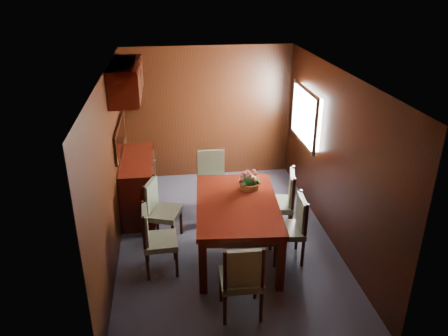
{
  "coord_description": "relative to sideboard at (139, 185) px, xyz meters",
  "views": [
    {
      "loc": [
        -0.73,
        -5.32,
        3.53
      ],
      "look_at": [
        0.0,
        0.15,
        1.05
      ],
      "focal_mm": 35.0,
      "sensor_mm": 36.0,
      "label": 1
    }
  ],
  "objects": [
    {
      "name": "sideboard",
      "position": [
        0.0,
        0.0,
        0.0
      ],
      "size": [
        0.48,
        1.4,
        0.9
      ],
      "primitive_type": "cube",
      "color": "#340C06",
      "rests_on": "ground"
    },
    {
      "name": "chair_left_near",
      "position": [
        0.27,
        -1.62,
        0.06
      ],
      "size": [
        0.44,
        0.45,
        0.92
      ],
      "rotation": [
        0.0,
        0.0,
        -1.53
      ],
      "color": "black",
      "rests_on": "ground"
    },
    {
      "name": "flower_centerpiece",
      "position": [
        1.59,
        -1.01,
        0.48
      ],
      "size": [
        0.29,
        0.29,
        0.29
      ],
      "color": "#AD6834",
      "rests_on": "dining_table"
    },
    {
      "name": "dining_table",
      "position": [
        1.35,
        -1.39,
        0.23
      ],
      "size": [
        1.2,
        1.78,
        0.79
      ],
      "rotation": [
        0.0,
        0.0,
        -0.08
      ],
      "color": "#340C06",
      "rests_on": "ground"
    },
    {
      "name": "ground",
      "position": [
        1.25,
        -1.0,
        -0.45
      ],
      "size": [
        4.5,
        4.5,
        0.0
      ],
      "primitive_type": "plane",
      "color": "#303241",
      "rests_on": "ground"
    },
    {
      "name": "chair_head",
      "position": [
        1.22,
        -2.58,
        0.09
      ],
      "size": [
        0.47,
        0.45,
        0.97
      ],
      "rotation": [
        0.0,
        0.0,
        -0.02
      ],
      "color": "black",
      "rests_on": "ground"
    },
    {
      "name": "chair_foot",
      "position": [
        1.15,
        -0.08,
        0.1
      ],
      "size": [
        0.47,
        0.46,
        0.99
      ],
      "rotation": [
        0.0,
        0.0,
        3.15
      ],
      "color": "black",
      "rests_on": "ground"
    },
    {
      "name": "chair_left_far",
      "position": [
        0.32,
        -0.9,
        0.07
      ],
      "size": [
        0.54,
        0.56,
        0.93
      ],
      "rotation": [
        0.0,
        0.0,
        -1.91
      ],
      "color": "black",
      "rests_on": "ground"
    },
    {
      "name": "chair_right_near",
      "position": [
        2.06,
        -1.59,
        0.06
      ],
      "size": [
        0.45,
        0.47,
        0.92
      ],
      "rotation": [
        0.0,
        0.0,
        1.49
      ],
      "color": "black",
      "rests_on": "ground"
    },
    {
      "name": "chair_right_far",
      "position": [
        2.1,
        -0.93,
        0.1
      ],
      "size": [
        0.55,
        0.56,
        0.98
      ],
      "rotation": [
        0.0,
        0.0,
        1.32
      ],
      "color": "black",
      "rests_on": "ground"
    },
    {
      "name": "room_shell",
      "position": [
        1.15,
        -0.67,
        1.18
      ],
      "size": [
        3.06,
        4.52,
        2.41
      ],
      "color": "black",
      "rests_on": "ground"
    }
  ]
}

